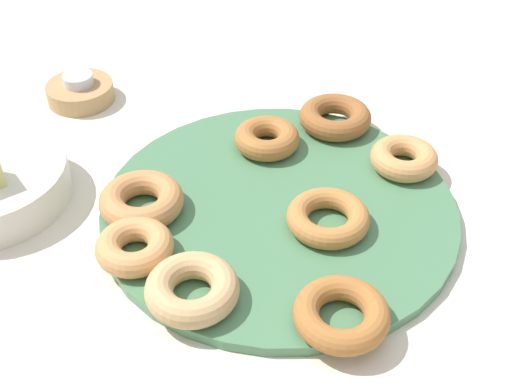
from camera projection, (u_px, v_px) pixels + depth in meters
ground_plane at (279, 212)px, 0.78m from camera, size 2.40×2.40×0.00m
donut_plate at (279, 208)px, 0.77m from camera, size 0.41×0.41×0.01m
donut_0 at (192, 289)px, 0.65m from camera, size 0.13×0.13×0.03m
donut_1 at (341, 314)px, 0.63m from camera, size 0.10×0.10×0.02m
donut_2 at (267, 138)px, 0.84m from camera, size 0.09×0.09×0.03m
donut_3 at (335, 117)px, 0.88m from camera, size 0.11×0.11×0.03m
donut_4 at (136, 249)px, 0.69m from camera, size 0.10×0.10×0.03m
donut_5 at (142, 201)px, 0.75m from camera, size 0.13×0.13×0.03m
donut_6 at (404, 158)px, 0.81m from camera, size 0.11×0.11×0.03m
donut_7 at (328, 218)px, 0.73m from camera, size 0.11×0.11×0.02m
candle_holder at (80, 92)px, 0.96m from camera, size 0.09×0.09×0.03m
tealight at (78, 80)px, 0.94m from camera, size 0.04×0.04×0.01m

